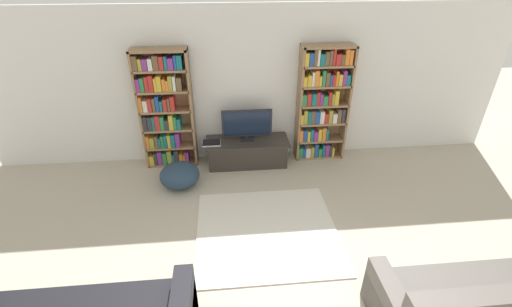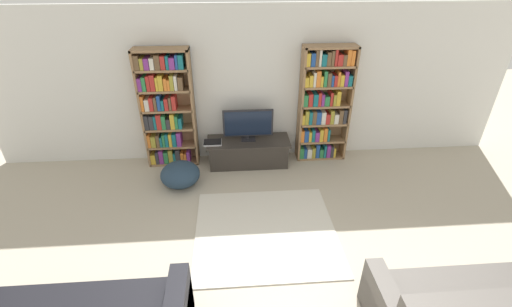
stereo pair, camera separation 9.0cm
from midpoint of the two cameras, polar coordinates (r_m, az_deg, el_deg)
wall_back at (r=5.84m, az=-1.31°, el=11.14°), size 8.80×0.06×2.60m
bookshelf_left at (r=5.86m, az=-15.45°, el=6.93°), size 0.86×0.30×2.00m
bookshelf_right at (r=5.97m, az=10.43°, el=8.17°), size 0.86×0.30×2.00m
tv_stand at (r=5.98m, az=-1.87°, el=0.29°), size 1.42×0.55×0.45m
television at (r=5.76m, az=-1.97°, el=4.88°), size 0.84×0.16×0.55m
laptop at (r=5.82m, az=-7.87°, el=1.75°), size 0.31×0.23×0.03m
area_rug at (r=4.70m, az=1.25°, el=-12.75°), size 1.87×1.74×0.02m
beanbag_ottoman at (r=5.56m, az=-13.06°, el=-3.56°), size 0.62×0.62×0.38m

